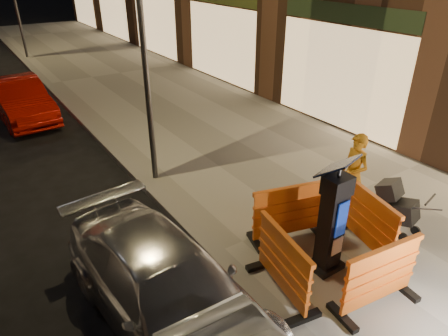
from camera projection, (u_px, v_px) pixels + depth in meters
ground_plane at (218, 259)px, 6.89m from camera, size 120.00×120.00×0.00m
sidewalk at (338, 202)px, 8.34m from camera, size 6.00×60.00×0.15m
kerb at (218, 255)px, 6.86m from camera, size 0.30×60.00×0.15m
parking_kiosk at (332, 219)px, 6.05m from camera, size 0.71×0.71×1.89m
barrier_front at (380, 277)px, 5.54m from camera, size 1.41×0.72×1.05m
barrier_back at (288, 213)px, 6.94m from camera, size 1.45×0.89×1.05m
barrier_kerbside at (283, 264)px, 5.77m from camera, size 0.78×1.43×1.05m
barrier_bldgside at (368, 221)px, 6.71m from camera, size 0.87×1.44×1.05m
car_silver at (170, 320)px, 5.73m from camera, size 2.03×4.29×1.21m
car_red at (25, 119)px, 12.84m from camera, size 1.60×4.00×1.29m
man at (354, 174)px, 7.57m from camera, size 0.46×0.64×1.63m
stroller at (398, 209)px, 7.17m from camera, size 0.63×0.82×0.92m
street_lamp_mid at (143, 42)px, 7.74m from camera, size 0.12×0.12×6.00m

